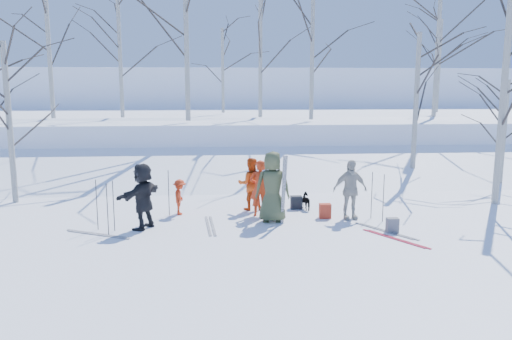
{
  "coord_description": "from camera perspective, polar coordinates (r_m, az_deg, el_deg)",
  "views": [
    {
      "loc": [
        -1.1,
        -12.88,
        3.75
      ],
      "look_at": [
        0.0,
        1.5,
        1.3
      ],
      "focal_mm": 35.0,
      "sensor_mm": 36.0,
      "label": 1
    }
  ],
  "objects": [
    {
      "name": "birch_plateau_c",
      "position": [
        31.3,
        20.18,
        11.07
      ],
      "size": [
        4.3,
        4.3,
        5.29
      ],
      "primitive_type": null,
      "color": "silver",
      "rests_on": "snow_plateau"
    },
    {
      "name": "skier_redor_behind",
      "position": [
        15.14,
        -0.62,
        -1.6
      ],
      "size": [
        0.79,
        0.62,
        1.59
      ],
      "primitive_type": "imported",
      "rotation": [
        0.0,
        0.0,
        3.16
      ],
      "color": "#CF450F",
      "rests_on": "ground"
    },
    {
      "name": "backpack_dark",
      "position": [
        15.4,
        4.62,
        -3.71
      ],
      "size": [
        0.34,
        0.24,
        0.4
      ],
      "primitive_type": "cube",
      "color": "black",
      "rests_on": "ground"
    },
    {
      "name": "skier_red_seated",
      "position": [
        14.78,
        -8.7,
        -3.07
      ],
      "size": [
        0.41,
        0.69,
        1.05
      ],
      "primitive_type": "imported",
      "rotation": [
        0.0,
        0.0,
        1.54
      ],
      "color": "red",
      "rests_on": "ground"
    },
    {
      "name": "ski_pole_f",
      "position": [
        15.78,
        2.66,
        -1.62
      ],
      "size": [
        0.02,
        0.02,
        1.34
      ],
      "primitive_type": "cylinder",
      "color": "black",
      "rests_on": "ground"
    },
    {
      "name": "birch_edge_c",
      "position": [
        20.53,
        26.47,
        3.69
      ],
      "size": [
        3.37,
        3.37,
        3.96
      ],
      "primitive_type": null,
      "color": "silver",
      "rests_on": "ground"
    },
    {
      "name": "backpack_red",
      "position": [
        14.43,
        7.9,
        -4.65
      ],
      "size": [
        0.32,
        0.22,
        0.42
      ],
      "primitive_type": "cube",
      "color": "#B2301B",
      "rests_on": "ground"
    },
    {
      "name": "birch_plateau_h",
      "position": [
        29.0,
        -3.82,
        11.23
      ],
      "size": [
        3.91,
        3.91,
        4.73
      ],
      "primitive_type": null,
      "color": "silver",
      "rests_on": "snow_plateau"
    },
    {
      "name": "birch_edge_e",
      "position": [
        20.33,
        17.79,
        6.71
      ],
      "size": [
        4.62,
        4.62,
        5.74
      ],
      "primitive_type": null,
      "color": "silver",
      "rests_on": "ground"
    },
    {
      "name": "ski_pole_h",
      "position": [
        14.26,
        14.35,
        -3.13
      ],
      "size": [
        0.02,
        0.02,
        1.34
      ],
      "primitive_type": "cylinder",
      "color": "black",
      "rests_on": "ground"
    },
    {
      "name": "ski_pair_d",
      "position": [
        12.9,
        15.62,
        -7.57
      ],
      "size": [
        1.9,
        2.08,
        0.02
      ],
      "primitive_type": null,
      "rotation": [
        0.0,
        0.0,
        0.55
      ],
      "color": "#B11930",
      "rests_on": "ground"
    },
    {
      "name": "upright_ski_left",
      "position": [
        13.56,
        3.11,
        -2.29
      ],
      "size": [
        0.12,
        0.17,
        1.9
      ],
      "primitive_type": "cube",
      "rotation": [
        0.07,
        0.0,
        0.33
      ],
      "color": "silver",
      "rests_on": "ground"
    },
    {
      "name": "upright_ski_right",
      "position": [
        13.62,
        3.26,
        -2.24
      ],
      "size": [
        0.15,
        0.23,
        1.89
      ],
      "primitive_type": "cube",
      "rotation": [
        0.1,
        0.0,
        0.38
      ],
      "color": "silver",
      "rests_on": "ground"
    },
    {
      "name": "birch_plateau_d",
      "position": [
        25.55,
        -15.26,
        12.06
      ],
      "size": [
        4.49,
        4.49,
        5.55
      ],
      "primitive_type": null,
      "color": "silver",
      "rests_on": "snow_plateau"
    },
    {
      "name": "ski_pole_d",
      "position": [
        13.1,
        -16.62,
        -4.37
      ],
      "size": [
        0.02,
        0.02,
        1.34
      ],
      "primitive_type": "cylinder",
      "color": "black",
      "rests_on": "ground"
    },
    {
      "name": "birch_plateau_b",
      "position": [
        26.82,
        20.07,
        13.45
      ],
      "size": [
        5.64,
        5.64,
        7.2
      ],
      "primitive_type": null,
      "color": "silver",
      "rests_on": "snow_plateau"
    },
    {
      "name": "birch_plateau_g",
      "position": [
        25.87,
        -22.6,
        12.86
      ],
      "size": [
        5.26,
        5.26,
        6.66
      ],
      "primitive_type": null,
      "color": "silver",
      "rests_on": "snow_plateau"
    },
    {
      "name": "birch_edge_b",
      "position": [
        17.41,
        26.44,
        7.78
      ],
      "size": [
        5.48,
        5.48,
        6.97
      ],
      "primitive_type": null,
      "color": "silver",
      "rests_on": "ground"
    },
    {
      "name": "ski_pole_b",
      "position": [
        14.58,
        13.09,
        -2.8
      ],
      "size": [
        0.02,
        0.02,
        1.34
      ],
      "primitive_type": "cylinder",
      "color": "black",
      "rests_on": "ground"
    },
    {
      "name": "ski_pair_c",
      "position": [
        13.42,
        -17.66,
        -7.01
      ],
      "size": [
        1.7,
        2.06,
        0.02
      ],
      "primitive_type": null,
      "rotation": [
        0.0,
        0.0,
        1.12
      ],
      "color": "silver",
      "rests_on": "ground"
    },
    {
      "name": "dog",
      "position": [
        15.34,
        5.88,
        -3.57
      ],
      "size": [
        0.41,
        0.66,
        0.51
      ],
      "primitive_type": "imported",
      "rotation": [
        0.0,
        0.0,
        3.37
      ],
      "color": "black",
      "rests_on": "ground"
    },
    {
      "name": "ski_pair_a",
      "position": [
        13.49,
        14.59,
        -6.77
      ],
      "size": [
        1.92,
        2.08,
        0.02
      ],
      "primitive_type": null,
      "rotation": [
        0.0,
        0.0,
        0.57
      ],
      "color": "silver",
      "rests_on": "ground"
    },
    {
      "name": "ski_pole_e",
      "position": [
        13.7,
        -17.73,
        -3.81
      ],
      "size": [
        0.02,
        0.02,
        1.34
      ],
      "primitive_type": "cylinder",
      "color": "black",
      "rests_on": "ground"
    },
    {
      "name": "birch_edge_a",
      "position": [
        17.68,
        -26.35,
        4.77
      ],
      "size": [
        4.18,
        4.18,
        5.11
      ],
      "primitive_type": null,
      "color": "silver",
      "rests_on": "ground"
    },
    {
      "name": "birch_plateau_e",
      "position": [
        22.65,
        -7.98,
        15.45
      ],
      "size": [
        6.03,
        6.03,
        7.75
      ],
      "primitive_type": null,
      "color": "silver",
      "rests_on": "snow_plateau"
    },
    {
      "name": "snow_ramp",
      "position": [
        20.23,
        -1.19,
        -0.61
      ],
      "size": [
        70.0,
        9.49,
        4.12
      ],
      "primitive_type": "cube",
      "rotation": [
        0.3,
        0.0,
        0.0
      ],
      "color": "white",
      "rests_on": "ground"
    },
    {
      "name": "ski_pole_c",
      "position": [
        14.71,
        -9.94,
        -2.59
      ],
      "size": [
        0.02,
        0.02,
        1.34
      ],
      "primitive_type": "cylinder",
      "color": "black",
      "rests_on": "ground"
    },
    {
      "name": "far_hill",
      "position": [
        50.92,
        -3.17,
        7.65
      ],
      "size": [
        90.0,
        30.0,
        6.0
      ],
      "primitive_type": "cube",
      "color": "white",
      "rests_on": "ground"
    },
    {
      "name": "birch_plateau_a",
      "position": [
        24.87,
        0.51,
        13.05
      ],
      "size": [
        4.84,
        4.84,
        6.06
      ],
      "primitive_type": null,
      "color": "silver",
      "rests_on": "snow_plateau"
    },
    {
      "name": "snow_plateau",
      "position": [
        30.02,
        -2.27,
        4.38
      ],
      "size": [
        70.0,
        18.0,
        2.2
      ],
      "primitive_type": "cube",
      "color": "white",
      "rests_on": "ground"
    },
    {
      "name": "skier_grey_west",
      "position": [
        13.45,
        -12.8,
        -2.93
      ],
      "size": [
        1.25,
        1.67,
        1.76
      ],
      "primitive_type": "imported",
      "rotation": [
        0.0,
        0.0,
        4.2
      ],
      "color": "black",
      "rests_on": "ground"
    },
    {
      "name": "backpack_grey",
      "position": [
        13.41,
        15.32,
        -6.1
      ],
      "size": [
        0.3,
        0.2,
        0.38
      ],
      "primitive_type": "cube",
      "color": "slate",
      "rests_on": "ground"
    },
    {
      "name": "skier_olive_center",
      "position": [
        13.76,
        1.9,
        -1.93
      ],
      "size": [
        1.03,
        0.73,
        1.98
      ],
      "primitive_type": "imported",
      "rotation": [
        0.0,
        0.0,
        3.03
      ],
      "color": "#41492C",
      "rests_on": "ground"
    },
    {
      "name": "ski_pole_a",
      "position": [
        15.73,
        1.17,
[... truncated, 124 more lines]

